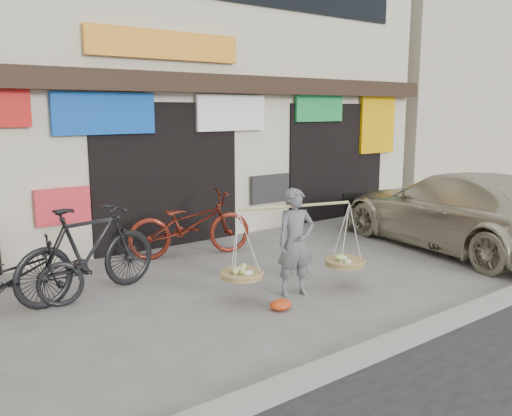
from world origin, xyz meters
TOP-DOWN VIEW (x-y plane):
  - ground at (0.00, 0.00)m, footprint 70.00×70.00m
  - kerb at (0.00, -2.00)m, footprint 70.00×0.25m
  - shophouse_block at (-0.00, 6.42)m, footprint 14.00×6.32m
  - neighbor_east at (13.50, 7.00)m, footprint 12.00×7.00m
  - street_vendor at (0.05, -0.05)m, footprint 2.09×0.99m
  - bike_0 at (-3.29, 1.61)m, footprint 1.88×0.93m
  - bike_1 at (-2.26, 1.65)m, footprint 2.22×0.99m
  - bike_2 at (-0.06, 2.63)m, footprint 2.32×1.34m
  - suv at (4.16, 0.06)m, footprint 2.82×5.25m
  - red_bag at (-0.49, -0.37)m, footprint 0.31×0.25m

SIDE VIEW (x-z plane):
  - ground at x=0.00m, z-range 0.00..0.00m
  - kerb at x=0.00m, z-range 0.00..0.12m
  - red_bag at x=-0.49m, z-range 0.00..0.14m
  - bike_0 at x=-3.29m, z-range 0.00..0.95m
  - bike_2 at x=-0.06m, z-range 0.00..1.15m
  - bike_1 at x=-2.26m, z-range 0.00..1.29m
  - street_vendor at x=0.05m, z-range -0.07..1.44m
  - suv at x=4.16m, z-range 0.00..1.45m
  - neighbor_east at x=13.50m, z-range 0.00..6.40m
  - shophouse_block at x=0.00m, z-range -0.05..6.95m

